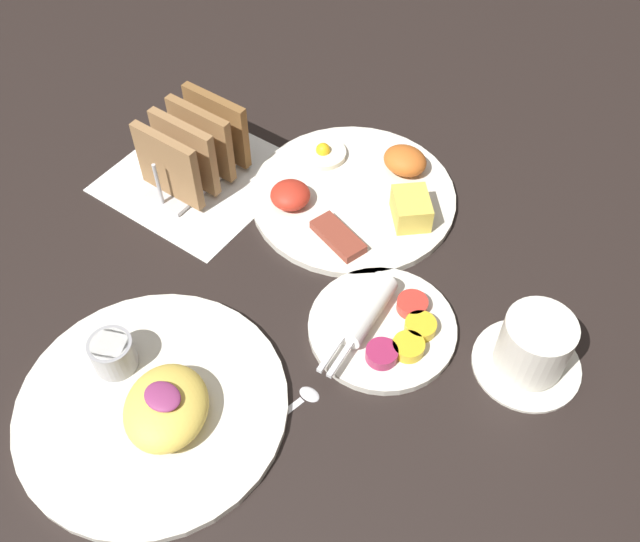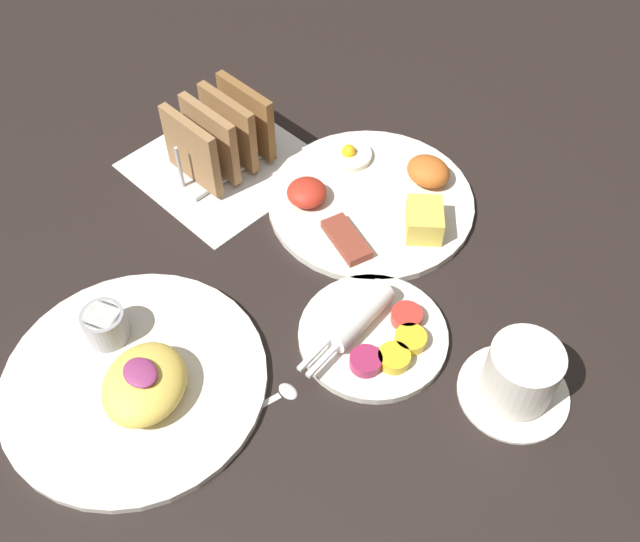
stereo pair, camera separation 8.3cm
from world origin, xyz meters
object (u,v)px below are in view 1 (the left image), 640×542
Objects in this scene: plate_condiments at (382,325)px; coffee_cup at (533,348)px; plate_breakfast at (357,193)px; plate_foreground at (153,402)px; toast_rack at (194,149)px.

coffee_cup reaches higher than plate_condiments.
plate_breakfast is 0.31m from coffee_cup.
coffee_cup is at bearing -19.75° from plate_breakfast.
coffee_cup is at bearing 42.76° from plate_foreground.
coffee_cup is (0.16, 0.05, 0.02)m from plate_condiments.
plate_breakfast is at bearing 131.34° from plate_condiments.
plate_breakfast reaches higher than plate_condiments.
toast_rack is (-0.34, 0.07, 0.04)m from plate_condiments.
plate_breakfast is 0.21m from plate_condiments.
coffee_cup is (0.30, -0.11, 0.03)m from plate_breakfast.
plate_breakfast is 2.26× the size of coffee_cup.
plate_foreground is (-0.14, -0.22, 0.00)m from plate_condiments.
coffee_cup is at bearing -1.86° from toast_rack.
toast_rack is (-0.20, -0.09, 0.04)m from plate_breakfast.
plate_condiments is 0.35m from toast_rack.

